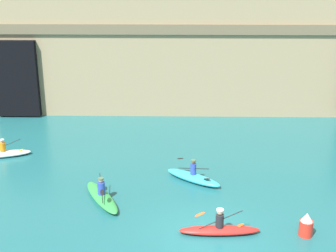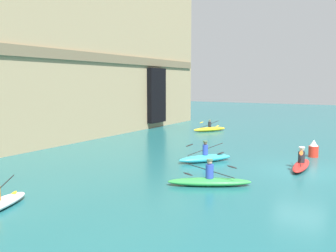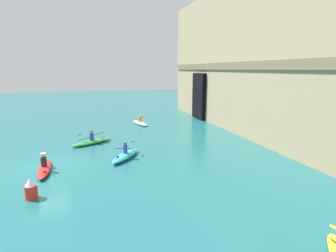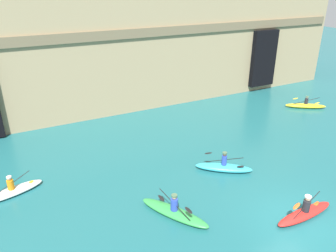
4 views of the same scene
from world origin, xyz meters
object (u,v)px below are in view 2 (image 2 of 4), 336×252
kayak_yellow (210,129)px  kayak_red (301,164)px  kayak_cyan (205,158)px  kayak_green (209,181)px  marker_buoy (314,149)px

kayak_yellow → kayak_red: (-11.32, -10.01, 0.00)m
kayak_cyan → kayak_red: 5.05m
kayak_yellow → kayak_red: bearing=75.2°
kayak_red → kayak_cyan: bearing=98.4°
kayak_red → kayak_green: bearing=149.9°
marker_buoy → kayak_yellow: bearing=52.2°
marker_buoy → kayak_green: bearing=162.0°
kayak_red → marker_buoy: bearing=-3.0°
marker_buoy → kayak_red: bearing=179.1°
kayak_yellow → marker_buoy: size_ratio=3.08×
kayak_red → kayak_yellow: bearing=39.4°
kayak_green → kayak_red: 5.98m
kayak_yellow → kayak_cyan: bearing=56.1°
kayak_yellow → marker_buoy: bearing=85.9°
kayak_yellow → marker_buoy: kayak_yellow is taller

